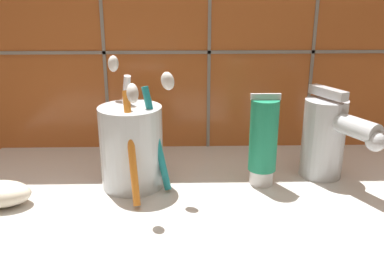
% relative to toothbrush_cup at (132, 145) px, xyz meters
% --- Properties ---
extents(sink_counter, '(0.65, 0.39, 0.02)m').
position_rel_toothbrush_cup_xyz_m(sink_counter, '(0.09, -0.04, -0.07)').
color(sink_counter, silver).
rests_on(sink_counter, ground).
extents(tile_wall_backsplash, '(0.75, 0.02, 0.46)m').
position_rel_toothbrush_cup_xyz_m(tile_wall_backsplash, '(0.09, 0.16, 0.16)').
color(tile_wall_backsplash, '#C6662D').
rests_on(tile_wall_backsplash, ground).
extents(toothbrush_cup, '(0.10, 0.14, 0.17)m').
position_rel_toothbrush_cup_xyz_m(toothbrush_cup, '(0.00, 0.00, 0.00)').
color(toothbrush_cup, silver).
rests_on(toothbrush_cup, sink_counter).
extents(toothpaste_tube, '(0.04, 0.04, 0.12)m').
position_rel_toothbrush_cup_xyz_m(toothpaste_tube, '(0.17, 0.00, 0.00)').
color(toothpaste_tube, white).
rests_on(toothpaste_tube, sink_counter).
extents(sink_faucet, '(0.08, 0.12, 0.13)m').
position_rel_toothbrush_cup_xyz_m(sink_faucet, '(0.26, 0.02, 0.00)').
color(sink_faucet, silver).
rests_on(sink_faucet, sink_counter).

